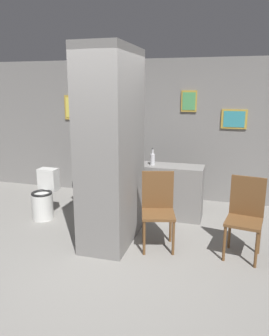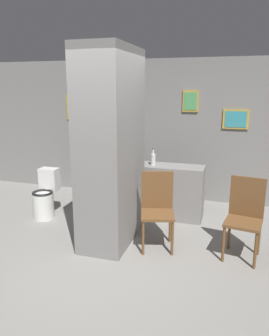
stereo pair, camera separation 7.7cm
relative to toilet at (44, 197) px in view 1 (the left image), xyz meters
name	(u,v)px [view 1 (the left image)]	position (x,y,z in m)	size (l,w,h in m)	color
ground_plane	(102,259)	(1.41, -1.02, -0.34)	(14.00, 14.00, 0.00)	gray
wall_back	(151,130)	(1.41, 1.61, 0.96)	(8.00, 0.09, 2.60)	gray
pillar_center	(112,148)	(1.34, -0.43, 0.96)	(0.63, 1.19, 2.60)	gray
counter_shelf	(165,191)	(1.89, 0.60, 0.10)	(1.23, 0.44, 0.87)	gray
toilet	(44,197)	(0.00, 0.00, 0.00)	(0.34, 0.50, 0.79)	silver
chair_near_pillar	(158,206)	(1.99, -0.45, 0.22)	(0.52, 0.52, 1.01)	brown
chair_by_doorway	(245,214)	(3.10, -0.40, 0.22)	(0.49, 0.49, 1.01)	brown
bicycle	(112,187)	(0.88, 0.82, 0.00)	(1.57, 0.42, 0.71)	black
bottle_tall	(153,159)	(1.68, 0.57, 0.63)	(0.08, 0.08, 0.28)	silver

